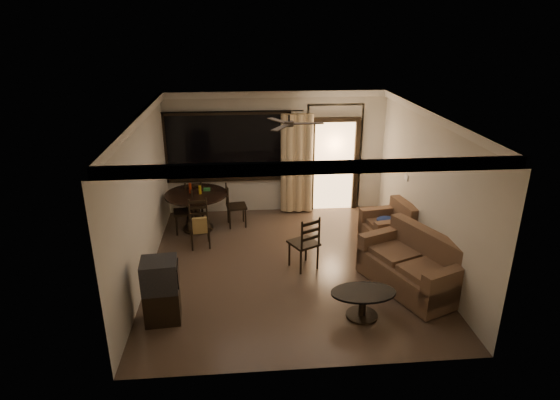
{
  "coord_description": "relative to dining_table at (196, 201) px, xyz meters",
  "views": [
    {
      "loc": [
        -0.81,
        -7.59,
        4.26
      ],
      "look_at": [
        -0.13,
        0.2,
        1.23
      ],
      "focal_mm": 30.0,
      "sensor_mm": 36.0,
      "label": 1
    }
  ],
  "objects": [
    {
      "name": "dining_chair_west",
      "position": [
        -0.26,
        -0.11,
        -0.36
      ],
      "size": [
        0.47,
        0.47,
        0.95
      ],
      "rotation": [
        0.0,
        0.0,
        -1.44
      ],
      "color": "black",
      "rests_on": "ground"
    },
    {
      "name": "room_shell",
      "position": [
        2.37,
        -0.02,
        1.19
      ],
      "size": [
        5.5,
        6.7,
        5.5
      ],
      "color": "beige",
      "rests_on": "ground"
    },
    {
      "name": "dining_chair_east",
      "position": [
        0.83,
        0.11,
        -0.36
      ],
      "size": [
        0.47,
        0.47,
        0.95
      ],
      "rotation": [
        0.0,
        0.0,
        1.7
      ],
      "color": "black",
      "rests_on": "ground"
    },
    {
      "name": "dining_table",
      "position": [
        0.0,
        0.0,
        0.0
      ],
      "size": [
        1.31,
        1.31,
        1.04
      ],
      "rotation": [
        0.0,
        0.0,
        0.13
      ],
      "color": "black",
      "rests_on": "ground"
    },
    {
      "name": "ground",
      "position": [
        1.78,
        -1.79,
        -0.65
      ],
      "size": [
        5.5,
        5.5,
        0.0
      ],
      "primitive_type": "plane",
      "color": "#7F6651",
      "rests_on": "ground"
    },
    {
      "name": "side_chair",
      "position": [
        2.06,
        -1.88,
        -0.34
      ],
      "size": [
        0.61,
        0.61,
        1.03
      ],
      "rotation": [
        0.0,
        0.0,
        3.61
      ],
      "color": "black",
      "rests_on": "ground"
    },
    {
      "name": "dining_chair_north",
      "position": [
        -0.11,
        0.49,
        -0.36
      ],
      "size": [
        0.47,
        0.47,
        0.95
      ],
      "rotation": [
        0.0,
        0.0,
        3.27
      ],
      "color": "black",
      "rests_on": "ground"
    },
    {
      "name": "dining_chair_south",
      "position": [
        0.11,
        -0.85,
        -0.34
      ],
      "size": [
        0.47,
        0.52,
        0.95
      ],
      "rotation": [
        0.0,
        0.0,
        0.13
      ],
      "color": "black",
      "rests_on": "ground"
    },
    {
      "name": "coffee_table",
      "position": [
        2.75,
        -3.47,
        -0.35
      ],
      "size": [
        0.99,
        0.6,
        0.44
      ],
      "rotation": [
        0.0,
        0.0,
        0.1
      ],
      "color": "black",
      "rests_on": "ground"
    },
    {
      "name": "armchair",
      "position": [
        3.88,
        -1.15,
        -0.28
      ],
      "size": [
        1.0,
        1.0,
        0.88
      ],
      "rotation": [
        0.0,
        0.0,
        0.16
      ],
      "color": "#482E21",
      "rests_on": "ground"
    },
    {
      "name": "tv_cabinet",
      "position": [
        -0.27,
        -3.28,
        -0.14
      ],
      "size": [
        0.57,
        0.52,
        1.0
      ],
      "rotation": [
        0.0,
        0.0,
        0.09
      ],
      "color": "black",
      "rests_on": "ground"
    },
    {
      "name": "sofa",
      "position": [
        3.81,
        -2.71,
        -0.27
      ],
      "size": [
        1.54,
        1.99,
        0.94
      ],
      "rotation": [
        0.0,
        0.0,
        0.39
      ],
      "color": "#482E21",
      "rests_on": "ground"
    }
  ]
}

